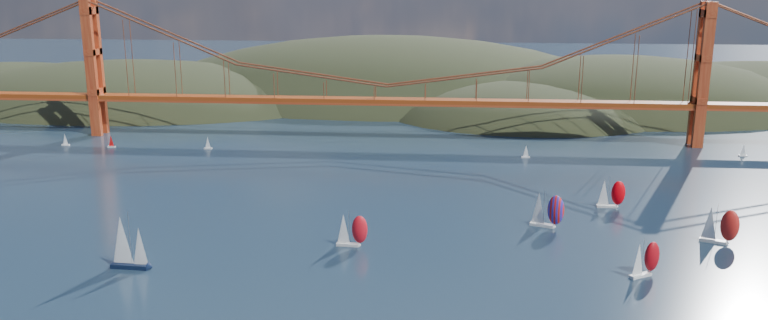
% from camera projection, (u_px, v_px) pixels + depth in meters
% --- Properties ---
extents(headlands, '(725.00, 225.00, 96.00)m').
position_uv_depth(headlands, '(487.00, 123.00, 395.48)').
color(headlands, black).
rests_on(headlands, ground).
extents(bridge, '(552.00, 12.00, 55.00)m').
position_uv_depth(bridge, '(383.00, 60.00, 293.53)').
color(bridge, maroon).
rests_on(bridge, ground).
extents(sloop_navy, '(8.91, 5.15, 13.72)m').
position_uv_depth(sloop_navy, '(127.00, 243.00, 170.28)').
color(sloop_navy, black).
rests_on(sloop_navy, ground).
extents(racer_0, '(7.95, 3.33, 9.07)m').
position_uv_depth(racer_0, '(351.00, 230.00, 184.33)').
color(racer_0, silver).
rests_on(racer_0, ground).
extents(racer_1, '(7.76, 6.14, 8.83)m').
position_uv_depth(racer_1, '(645.00, 259.00, 166.16)').
color(racer_1, white).
rests_on(racer_1, ground).
extents(racer_2, '(9.10, 6.38, 10.20)m').
position_uv_depth(racer_2, '(719.00, 225.00, 186.22)').
color(racer_2, silver).
rests_on(racer_2, ground).
extents(racer_3, '(7.84, 3.20, 9.01)m').
position_uv_depth(racer_3, '(611.00, 193.00, 214.42)').
color(racer_3, silver).
rests_on(racer_3, ground).
extents(racer_rwb, '(9.16, 6.03, 10.24)m').
position_uv_depth(racer_rwb, '(547.00, 209.00, 198.06)').
color(racer_rwb, white).
rests_on(racer_rwb, ground).
extents(distant_boat_1, '(3.00, 2.00, 4.70)m').
position_uv_depth(distant_boat_1, '(65.00, 139.00, 290.71)').
color(distant_boat_1, silver).
rests_on(distant_boat_1, ground).
extents(distant_boat_2, '(3.00, 2.00, 4.70)m').
position_uv_depth(distant_boat_2, '(111.00, 141.00, 287.63)').
color(distant_boat_2, silver).
rests_on(distant_boat_2, ground).
extents(distant_boat_3, '(3.00, 2.00, 4.70)m').
position_uv_depth(distant_boat_3, '(208.00, 143.00, 284.87)').
color(distant_boat_3, silver).
rests_on(distant_boat_3, ground).
extents(distant_boat_4, '(3.00, 2.00, 4.70)m').
position_uv_depth(distant_boat_4, '(744.00, 150.00, 273.69)').
color(distant_boat_4, silver).
rests_on(distant_boat_4, ground).
extents(distant_boat_8, '(3.00, 2.00, 4.70)m').
position_uv_depth(distant_boat_8, '(526.00, 151.00, 271.63)').
color(distant_boat_8, silver).
rests_on(distant_boat_8, ground).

